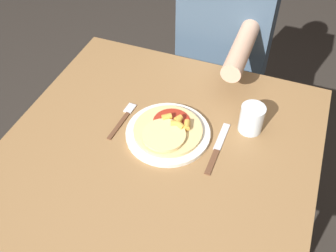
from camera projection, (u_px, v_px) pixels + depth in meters
name	position (u px, v px, depth m)	size (l,w,h in m)	color
dining_table	(160.00, 171.00, 1.31)	(0.96, 0.94, 0.76)	olive
plate	(168.00, 133.00, 1.25)	(0.27, 0.27, 0.01)	silver
pizza	(168.00, 130.00, 1.23)	(0.22, 0.22, 0.04)	#DBBC7A
fork	(123.00, 118.00, 1.30)	(0.03, 0.18, 0.00)	brown
knife	(217.00, 149.00, 1.21)	(0.02, 0.22, 0.00)	brown
drinking_glass	(252.00, 119.00, 1.24)	(0.08, 0.08, 0.09)	silver
person_diner	(225.00, 45.00, 1.70)	(0.38, 0.52, 1.19)	#2D2D38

